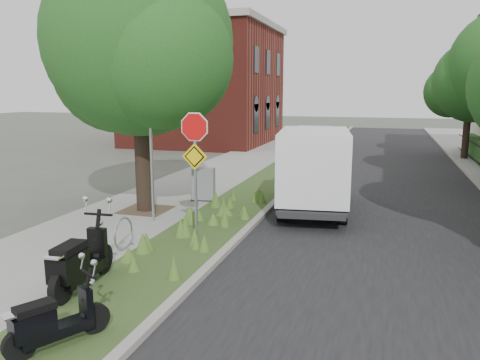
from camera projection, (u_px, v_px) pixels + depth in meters
The scene contains 15 objects.
ground at pixel (244, 258), 10.51m from camera, with size 120.00×120.00×0.00m, color #4C5147.
sidewalk_near at pixel (218, 173), 21.12m from camera, with size 3.50×60.00×0.12m, color gray.
verge at pixel (278, 176), 20.31m from camera, with size 2.00×60.00×0.12m, color #304D21.
kerb_near at pixel (301, 177), 20.02m from camera, with size 0.20×60.00×0.13m, color #9E9991.
road at pixel (386, 183), 19.00m from camera, with size 7.00×60.00×0.01m, color black.
street_tree_main at pixel (138, 52), 13.49m from camera, with size 6.21×5.54×7.66m.
bare_post at pixel (151, 150), 12.74m from camera, with size 0.08×0.08×4.00m.
bike_hoop at pixel (123, 234), 10.64m from camera, with size 0.06×0.78×0.77m.
sign_assembly at pixel (195, 150), 11.03m from camera, with size 0.94×0.08×3.22m.
brick_building at pixel (206, 84), 33.13m from camera, with size 9.40×10.40×8.30m.
far_tree_c at pixel (469, 86), 24.65m from camera, with size 4.37×3.89×5.93m.
scooter_near at pixel (76, 267), 8.38m from camera, with size 0.51×2.00×0.95m.
scooter_far at pixel (47, 327), 6.49m from camera, with size 0.86×1.40×0.74m.
box_truck at pixel (314, 166), 14.31m from camera, with size 2.51×5.04×2.19m.
utility_cabinet at pixel (204, 185), 15.52m from camera, with size 0.89×0.67×1.07m.
Camera 1 is at (2.89, -9.57, 3.69)m, focal length 35.00 mm.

